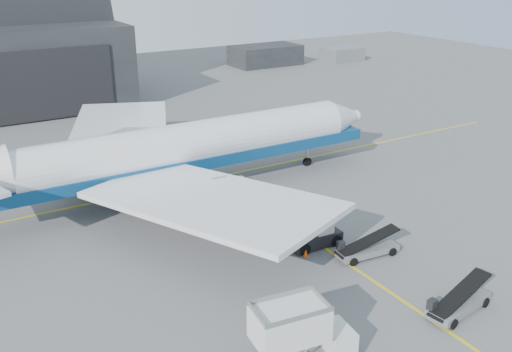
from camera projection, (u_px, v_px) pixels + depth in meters
ground at (341, 259)px, 42.96m from camera, size 200.00×200.00×0.00m
taxi_lines at (255, 201)px, 53.08m from camera, size 80.00×42.12×0.02m
distant_bldg_a at (265, 65)px, 118.72m from camera, size 14.00×8.00×4.00m
distant_bldg_b at (342, 60)px, 123.68m from camera, size 8.00×6.00×2.80m
airliner at (175, 150)px, 53.10m from camera, size 45.04×43.68×15.81m
catering_truck at (298, 338)px, 30.76m from camera, size 6.25×2.95×4.14m
pushback_tug at (314, 235)px, 44.98m from camera, size 4.32×2.62×1.96m
belt_loader_a at (458, 303)px, 36.40m from camera, size 5.46×2.49×2.04m
belt_loader_b at (366, 249)px, 43.19m from camera, size 5.29×2.23×1.99m
traffic_cone at (306, 253)px, 43.34m from camera, size 0.37×0.37×0.54m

